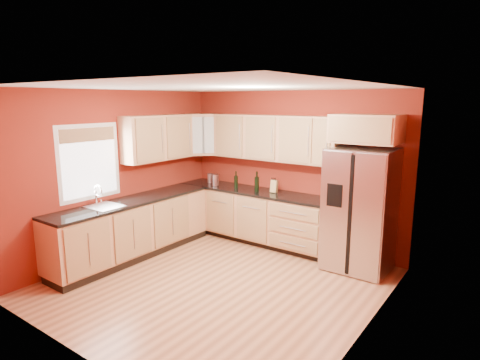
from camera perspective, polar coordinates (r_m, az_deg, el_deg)
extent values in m
plane|color=#965B3A|center=(5.63, -3.30, -14.45)|extent=(4.00, 4.00, 0.00)
plane|color=silver|center=(5.08, -3.63, 13.05)|extent=(4.00, 4.00, 0.00)
cube|color=maroon|center=(6.84, 7.20, 1.56)|extent=(4.00, 0.04, 2.60)
cube|color=maroon|center=(3.92, -22.41, -6.52)|extent=(4.00, 0.04, 2.60)
cube|color=maroon|center=(6.63, -16.98, 0.85)|extent=(0.04, 4.00, 2.60)
cube|color=maroon|center=(4.26, 17.94, -4.80)|extent=(0.04, 4.00, 2.60)
cube|color=tan|center=(7.06, 1.92, -5.22)|extent=(2.90, 0.60, 0.88)
cube|color=tan|center=(6.60, -14.96, -6.78)|extent=(0.60, 2.80, 0.88)
cube|color=black|center=(6.93, 1.90, -1.59)|extent=(2.90, 0.62, 0.04)
cube|color=black|center=(6.47, -15.11, -2.92)|extent=(0.62, 2.80, 0.04)
cube|color=tan|center=(6.75, 4.77, 5.99)|extent=(2.30, 0.33, 0.75)
cube|color=tan|center=(6.89, -11.59, 5.91)|extent=(0.33, 1.35, 0.75)
cube|color=tan|center=(7.45, -5.35, 6.47)|extent=(0.67, 0.67, 0.75)
cube|color=tan|center=(5.94, 17.54, 6.98)|extent=(0.92, 0.60, 0.40)
cube|color=silver|center=(6.05, 16.67, -4.06)|extent=(0.90, 0.75, 1.78)
cube|color=white|center=(6.29, -20.62, 2.40)|extent=(0.03, 0.90, 1.00)
cylinder|color=silver|center=(7.54, -4.23, 0.27)|extent=(0.11, 0.11, 0.17)
cylinder|color=silver|center=(7.30, -3.53, 0.03)|extent=(0.14, 0.14, 0.20)
cube|color=tan|center=(6.75, 4.88, -0.90)|extent=(0.12, 0.11, 0.21)
cylinder|color=white|center=(6.24, 12.03, -2.28)|extent=(0.07, 0.07, 0.17)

